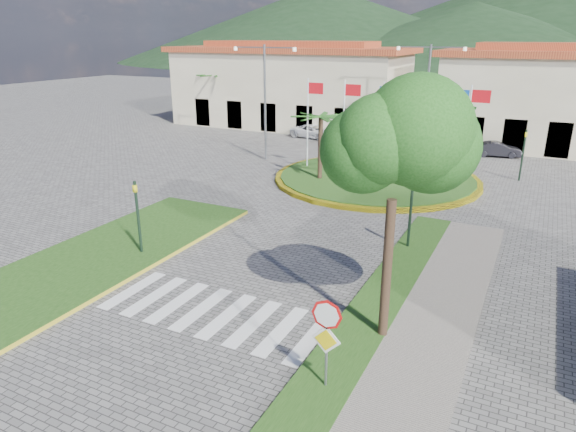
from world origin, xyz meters
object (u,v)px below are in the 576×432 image
at_px(stop_sign, 327,331).
at_px(white_van, 313,132).
at_px(car_dark_a, 340,141).
at_px(roundabout_island, 376,178).
at_px(deciduous_tree, 394,172).
at_px(car_dark_b, 498,149).

distance_m(stop_sign, white_van, 34.12).
distance_m(white_van, car_dark_a, 4.47).
xyz_separation_m(roundabout_island, deciduous_tree, (5.50, -17.00, 5.01)).
relative_size(stop_sign, deciduous_tree, 0.39).
bearing_deg(white_van, stop_sign, -147.50).
bearing_deg(roundabout_island, stop_sign, -76.27).
height_order(white_van, car_dark_b, white_van).
bearing_deg(stop_sign, car_dark_b, 87.82).
bearing_deg(white_van, car_dark_b, -83.97).
xyz_separation_m(deciduous_tree, car_dark_b, (0.56, 27.47, -4.62)).
bearing_deg(car_dark_b, car_dark_a, 87.48).
distance_m(roundabout_island, car_dark_a, 10.07).
bearing_deg(car_dark_b, stop_sign, 165.00).
xyz_separation_m(roundabout_island, white_van, (-9.22, 11.00, 0.39)).
height_order(deciduous_tree, car_dark_a, deciduous_tree).
bearing_deg(car_dark_b, white_van, 75.17).
relative_size(stop_sign, car_dark_b, 0.79).
xyz_separation_m(stop_sign, deciduous_tree, (0.60, 3.04, 3.38)).
xyz_separation_m(car_dark_a, car_dark_b, (11.68, 2.12, 0.01)).
height_order(stop_sign, white_van, stop_sign).
bearing_deg(deciduous_tree, car_dark_a, 113.69).
relative_size(roundabout_island, stop_sign, 4.79).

